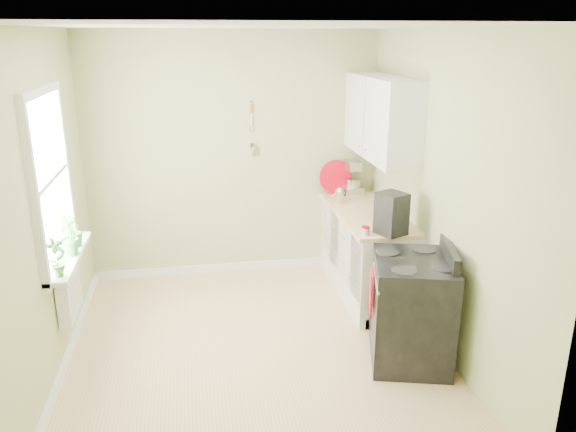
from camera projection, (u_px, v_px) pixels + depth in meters
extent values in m
cube|color=tan|center=(256.00, 353.00, 4.91)|extent=(3.20, 3.60, 0.02)
cube|color=white|center=(249.00, 25.00, 4.07)|extent=(3.20, 3.60, 0.02)
cube|color=#B4BC80|center=(234.00, 157.00, 6.18)|extent=(3.20, 0.02, 2.70)
cube|color=#B4BC80|center=(40.00, 215.00, 4.22)|extent=(0.02, 3.60, 2.70)
cube|color=#B4BC80|center=(442.00, 194.00, 4.75)|extent=(0.02, 3.60, 2.70)
cube|color=white|center=(366.00, 254.00, 5.92)|extent=(0.60, 1.60, 0.87)
cube|color=beige|center=(367.00, 213.00, 5.78)|extent=(0.64, 1.60, 0.04)
cube|color=white|center=(381.00, 118.00, 5.60)|extent=(0.35, 1.40, 0.80)
cube|color=white|center=(49.00, 179.00, 4.44)|extent=(0.02, 1.00, 1.30)
cube|color=white|center=(39.00, 91.00, 4.23)|extent=(0.06, 1.14, 0.07)
cube|color=white|center=(62.00, 259.00, 4.66)|extent=(0.06, 1.14, 0.07)
cube|color=white|center=(51.00, 179.00, 4.45)|extent=(0.04, 1.00, 0.04)
cube|color=white|center=(69.00, 257.00, 4.66)|extent=(0.18, 1.14, 0.04)
cube|color=white|center=(69.00, 296.00, 4.71)|extent=(0.12, 0.50, 0.35)
cylinder|color=beige|center=(251.00, 109.00, 6.02)|extent=(0.02, 0.02, 0.10)
cylinder|color=silver|center=(252.00, 120.00, 6.06)|extent=(0.01, 0.01, 0.16)
cylinder|color=silver|center=(252.00, 151.00, 6.16)|extent=(0.01, 0.14, 0.14)
cube|color=black|center=(411.00, 312.00, 4.67)|extent=(0.81, 0.88, 0.88)
cube|color=black|center=(415.00, 262.00, 4.53)|extent=(0.81, 0.88, 0.03)
cube|color=black|center=(449.00, 252.00, 4.56)|extent=(0.25, 0.73, 0.14)
cylinder|color=#B2B2B7|center=(376.00, 277.00, 4.51)|extent=(0.18, 0.59, 0.02)
cube|color=red|center=(371.00, 292.00, 4.66)|extent=(0.08, 0.21, 0.37)
cube|color=#B2B2B7|center=(351.00, 189.00, 6.44)|extent=(0.23, 0.33, 0.08)
cube|color=#B2B2B7|center=(348.00, 174.00, 6.52)|extent=(0.13, 0.09, 0.23)
cube|color=#B2B2B7|center=(351.00, 165.00, 6.37)|extent=(0.17, 0.32, 0.10)
sphere|color=#B2B2B7|center=(348.00, 160.00, 6.47)|extent=(0.12, 0.12, 0.12)
cylinder|color=silver|center=(353.00, 185.00, 6.36)|extent=(0.18, 0.18, 0.15)
cylinder|color=silver|center=(340.00, 197.00, 6.03)|extent=(0.10, 0.10, 0.13)
cone|color=silver|center=(340.00, 189.00, 6.00)|extent=(0.10, 0.10, 0.04)
cylinder|color=silver|center=(333.00, 195.00, 6.01)|extent=(0.10, 0.02, 0.07)
cube|color=black|center=(391.00, 214.00, 5.06)|extent=(0.30, 0.31, 0.38)
cylinder|color=black|center=(387.00, 226.00, 5.09)|extent=(0.12, 0.12, 0.13)
cylinder|color=#BB041A|center=(336.00, 177.00, 6.36)|extent=(0.39, 0.10, 0.38)
cylinder|color=beige|center=(365.00, 231.00, 5.07)|extent=(0.07, 0.07, 0.07)
cylinder|color=#BB041A|center=(366.00, 227.00, 5.05)|extent=(0.08, 0.08, 0.01)
imported|color=#377E2F|center=(56.00, 257.00, 4.19)|extent=(0.19, 0.20, 0.31)
imported|color=#377E2F|center=(68.00, 236.00, 4.60)|extent=(0.24, 0.23, 0.33)
imported|color=#377E2F|center=(73.00, 230.00, 4.80)|extent=(0.19, 0.19, 0.29)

